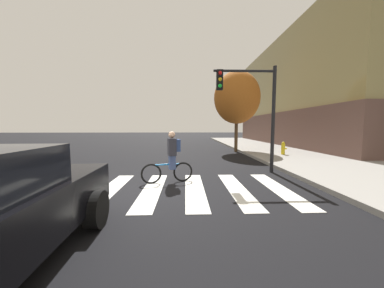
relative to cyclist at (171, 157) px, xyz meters
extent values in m
plane|color=black|center=(-1.09, -0.78, -0.84)|extent=(120.00, 120.00, 0.00)
cube|color=silver|center=(-4.22, -0.78, -0.84)|extent=(0.55, 3.40, 0.01)
cube|color=silver|center=(-2.98, -0.78, -0.84)|extent=(0.55, 3.40, 0.01)
cube|color=silver|center=(-1.74, -0.78, -0.84)|extent=(0.55, 3.40, 0.01)
cube|color=silver|center=(-0.50, -0.78, -0.84)|extent=(0.55, 3.40, 0.01)
cube|color=silver|center=(0.74, -0.78, -0.84)|extent=(0.55, 3.40, 0.01)
cube|color=silver|center=(1.99, -0.78, -0.84)|extent=(0.55, 3.40, 0.01)
cube|color=silver|center=(3.23, -0.78, -0.84)|extent=(0.55, 3.40, 0.01)
cylinder|color=black|center=(-1.14, -2.95, -0.50)|extent=(0.27, 0.69, 0.68)
torus|color=black|center=(0.39, 0.10, -0.51)|extent=(0.65, 0.22, 0.66)
torus|color=black|center=(-0.63, -0.16, -0.51)|extent=(0.65, 0.22, 0.66)
cylinder|color=#1972BF|center=(-0.12, -0.03, -0.23)|extent=(0.88, 0.27, 0.05)
cylinder|color=#1972BF|center=(0.03, 0.01, -0.16)|extent=(0.04, 0.04, 0.45)
cube|color=#384772|center=(0.03, 0.01, -0.11)|extent=(0.26, 0.32, 0.56)
cube|color=#26262D|center=(0.03, 0.01, 0.34)|extent=(0.32, 0.41, 0.56)
sphere|color=tan|center=(0.03, 0.01, 0.74)|extent=(0.22, 0.22, 0.22)
cube|color=navy|center=(0.21, 0.05, 0.39)|extent=(0.22, 0.31, 0.40)
cylinder|color=black|center=(3.97, 1.37, 1.26)|extent=(0.14, 0.14, 4.20)
cylinder|color=black|center=(2.77, 1.37, 3.16)|extent=(2.40, 0.10, 0.10)
cube|color=black|center=(1.81, 1.37, 2.81)|extent=(0.24, 0.20, 0.76)
sphere|color=red|center=(1.81, 1.26, 3.05)|extent=(0.14, 0.14, 0.14)
sphere|color=gold|center=(1.81, 1.26, 2.81)|extent=(0.14, 0.14, 0.14)
sphere|color=green|center=(1.81, 1.26, 2.57)|extent=(0.14, 0.14, 0.14)
cylinder|color=gold|center=(6.46, 5.45, -0.37)|extent=(0.22, 0.22, 0.65)
sphere|color=gold|center=(6.46, 5.45, 0.00)|extent=(0.18, 0.18, 0.18)
cylinder|color=gold|center=(6.62, 5.45, -0.34)|extent=(0.12, 0.09, 0.09)
cylinder|color=#4C3823|center=(4.21, 8.05, 0.48)|extent=(0.24, 0.24, 2.64)
ellipsoid|color=#A5591E|center=(4.21, 8.05, 3.11)|extent=(3.28, 3.28, 3.78)
cube|color=brown|center=(17.43, 13.30, 0.76)|extent=(16.47, 20.60, 3.20)
cube|color=olive|center=(17.43, 13.30, 5.93)|extent=(16.14, 20.18, 7.15)
camera|label=1|loc=(0.48, -6.50, 0.99)|focal=18.66mm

